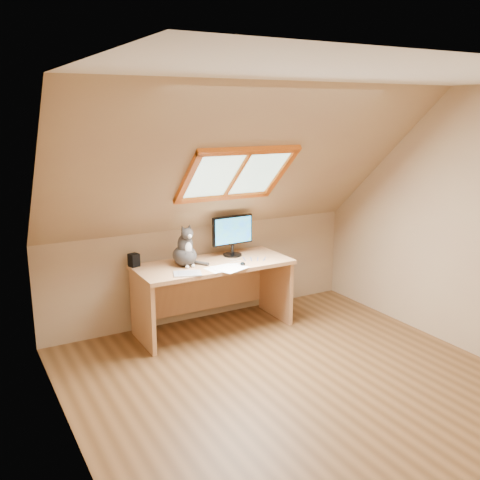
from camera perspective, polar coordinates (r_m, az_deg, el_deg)
ground at (r=4.54m, az=6.21°, el=-15.19°), size 3.50×3.50×0.00m
room_shell at (r=3.98m, az=7.51°, el=2.63°), size 3.52×3.52×2.41m
desk at (r=5.45m, az=-3.20°, el=-4.46°), size 1.56×0.68×0.71m
monitor at (r=5.51m, az=-0.80°, el=0.76°), size 0.46×0.19×0.42m
cat at (r=5.21m, az=-5.89°, el=-1.15°), size 0.25×0.29×0.42m
desk_speaker at (r=5.28m, az=-11.25°, el=-2.12°), size 0.11×0.11×0.13m
graphics_tablet at (r=4.97m, az=-5.62°, el=-3.58°), size 0.30×0.25×0.01m
mouse at (r=5.22m, az=0.30°, el=-2.56°), size 0.08×0.10×0.03m
papers at (r=5.10m, az=-1.74°, el=-3.11°), size 0.35×0.30×0.01m
cables at (r=5.38m, az=0.78°, el=-2.21°), size 0.51×0.26×0.01m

